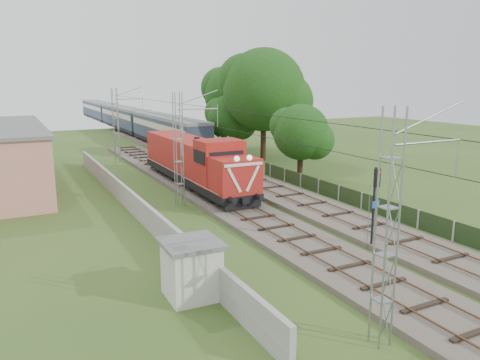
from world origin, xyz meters
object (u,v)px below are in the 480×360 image
locomotive (195,161)px  relay_hut (191,269)px  coach_rake (124,117)px  signal_post (375,194)px

locomotive → relay_hut: 19.86m
locomotive → coach_rake: locomotive is taller
signal_post → coach_rake: bearing=88.3°
relay_hut → signal_post: bearing=4.5°
coach_rake → relay_hut: bearing=-100.8°
locomotive → signal_post: locomotive is taller
signal_post → relay_hut: signal_post is taller
relay_hut → locomotive: bearing=68.1°
locomotive → relay_hut: (-7.40, -18.40, -1.09)m
coach_rake → relay_hut: size_ratio=29.37×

